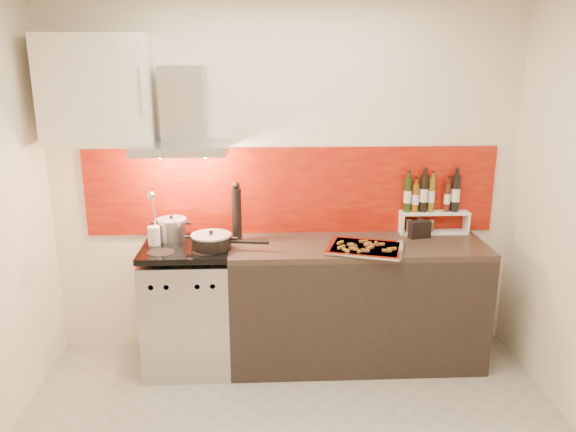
{
  "coord_description": "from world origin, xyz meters",
  "views": [
    {
      "loc": [
        -0.17,
        -2.61,
        2.15
      ],
      "look_at": [
        0.0,
        0.95,
        1.15
      ],
      "focal_mm": 35.0,
      "sensor_mm": 36.0,
      "label": 1
    }
  ],
  "objects_px": {
    "range_stove": "(189,307)",
    "pepper_mill": "(237,213)",
    "counter": "(356,303)",
    "saute_pan": "(212,241)",
    "baking_tray": "(365,248)",
    "stock_pot": "(172,229)"
  },
  "relations": [
    {
      "from": "range_stove",
      "to": "stock_pot",
      "type": "distance_m",
      "value": 0.57
    },
    {
      "from": "counter",
      "to": "baking_tray",
      "type": "bearing_deg",
      "value": -79.68
    },
    {
      "from": "counter",
      "to": "baking_tray",
      "type": "distance_m",
      "value": 0.49
    },
    {
      "from": "range_stove",
      "to": "stock_pot",
      "type": "height_order",
      "value": "stock_pot"
    },
    {
      "from": "counter",
      "to": "baking_tray",
      "type": "xyz_separation_m",
      "value": [
        0.03,
        -0.14,
        0.47
      ]
    },
    {
      "from": "pepper_mill",
      "to": "baking_tray",
      "type": "height_order",
      "value": "pepper_mill"
    },
    {
      "from": "range_stove",
      "to": "baking_tray",
      "type": "distance_m",
      "value": 1.32
    },
    {
      "from": "pepper_mill",
      "to": "baking_tray",
      "type": "distance_m",
      "value": 0.93
    },
    {
      "from": "counter",
      "to": "saute_pan",
      "type": "bearing_deg",
      "value": -175.68
    },
    {
      "from": "stock_pot",
      "to": "range_stove",
      "type": "bearing_deg",
      "value": -48.55
    },
    {
      "from": "stock_pot",
      "to": "pepper_mill",
      "type": "xyz_separation_m",
      "value": [
        0.46,
        -0.02,
        0.12
      ]
    },
    {
      "from": "stock_pot",
      "to": "saute_pan",
      "type": "distance_m",
      "value": 0.36
    },
    {
      "from": "counter",
      "to": "stock_pot",
      "type": "relative_size",
      "value": 8.56
    },
    {
      "from": "pepper_mill",
      "to": "stock_pot",
      "type": "bearing_deg",
      "value": 177.77
    },
    {
      "from": "range_stove",
      "to": "pepper_mill",
      "type": "relative_size",
      "value": 2.12
    },
    {
      "from": "counter",
      "to": "stock_pot",
      "type": "height_order",
      "value": "stock_pot"
    },
    {
      "from": "pepper_mill",
      "to": "baking_tray",
      "type": "bearing_deg",
      "value": -15.52
    },
    {
      "from": "saute_pan",
      "to": "pepper_mill",
      "type": "distance_m",
      "value": 0.28
    },
    {
      "from": "counter",
      "to": "saute_pan",
      "type": "xyz_separation_m",
      "value": [
        -1.01,
        -0.08,
        0.51
      ]
    },
    {
      "from": "range_stove",
      "to": "saute_pan",
      "type": "distance_m",
      "value": 0.56
    },
    {
      "from": "range_stove",
      "to": "pepper_mill",
      "type": "xyz_separation_m",
      "value": [
        0.35,
        0.11,
        0.67
      ]
    },
    {
      "from": "counter",
      "to": "stock_pot",
      "type": "bearing_deg",
      "value": 174.75
    }
  ]
}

